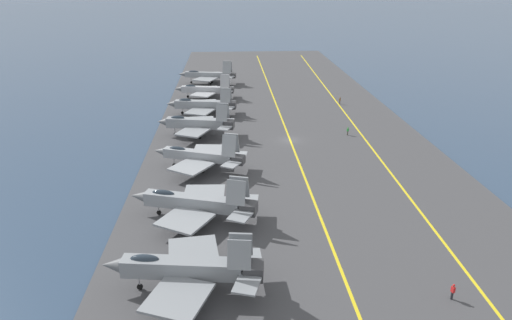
{
  "coord_description": "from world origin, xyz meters",
  "views": [
    {
      "loc": [
        -82.17,
        11.7,
        29.88
      ],
      "look_at": [
        -15.88,
        7.58,
        2.9
      ],
      "focal_mm": 32.0,
      "sensor_mm": 36.0,
      "label": 1
    }
  ],
  "objects_px": {
    "crew_brown_vest": "(340,100)",
    "parked_jet_sixth": "(202,105)",
    "parked_jet_third": "(195,202)",
    "parked_jet_fifth": "(197,123)",
    "parked_jet_second": "(185,268)",
    "parked_jet_fourth": "(201,156)",
    "crew_green_vest": "(348,131)",
    "crew_red_vest": "(453,291)",
    "parked_jet_eighth": "(208,75)",
    "parked_jet_seventh": "(206,89)"
  },
  "relations": [
    {
      "from": "parked_jet_third",
      "to": "crew_brown_vest",
      "type": "distance_m",
      "value": 63.78
    },
    {
      "from": "parked_jet_fourth",
      "to": "crew_green_vest",
      "type": "relative_size",
      "value": 9.26
    },
    {
      "from": "parked_jet_fifth",
      "to": "crew_green_vest",
      "type": "height_order",
      "value": "parked_jet_fifth"
    },
    {
      "from": "parked_jet_fifth",
      "to": "parked_jet_eighth",
      "type": "bearing_deg",
      "value": -0.78
    },
    {
      "from": "parked_jet_sixth",
      "to": "crew_brown_vest",
      "type": "xyz_separation_m",
      "value": [
        7.02,
        -33.26,
        -1.34
      ]
    },
    {
      "from": "crew_brown_vest",
      "to": "parked_jet_sixth",
      "type": "bearing_deg",
      "value": 101.92
    },
    {
      "from": "parked_jet_fifth",
      "to": "parked_jet_sixth",
      "type": "relative_size",
      "value": 0.96
    },
    {
      "from": "parked_jet_second",
      "to": "parked_jet_fourth",
      "type": "relative_size",
      "value": 1.03
    },
    {
      "from": "parked_jet_second",
      "to": "parked_jet_sixth",
      "type": "bearing_deg",
      "value": 1.15
    },
    {
      "from": "parked_jet_third",
      "to": "crew_green_vest",
      "type": "height_order",
      "value": "parked_jet_third"
    },
    {
      "from": "parked_jet_second",
      "to": "parked_jet_seventh",
      "type": "height_order",
      "value": "parked_jet_second"
    },
    {
      "from": "parked_jet_fourth",
      "to": "parked_jet_seventh",
      "type": "distance_m",
      "value": 47.08
    },
    {
      "from": "parked_jet_third",
      "to": "parked_jet_seventh",
      "type": "xyz_separation_m",
      "value": [
        63.17,
        1.16,
        -0.14
      ]
    },
    {
      "from": "parked_jet_third",
      "to": "parked_jet_eighth",
      "type": "relative_size",
      "value": 1.0
    },
    {
      "from": "parked_jet_second",
      "to": "parked_jet_fourth",
      "type": "bearing_deg",
      "value": 0.08
    },
    {
      "from": "parked_jet_fifth",
      "to": "parked_jet_eighth",
      "type": "xyz_separation_m",
      "value": [
        47.03,
        -0.64,
        -0.12
      ]
    },
    {
      "from": "parked_jet_second",
      "to": "parked_jet_third",
      "type": "xyz_separation_m",
      "value": [
        14.72,
        -0.0,
        -0.37
      ]
    },
    {
      "from": "parked_jet_third",
      "to": "parked_jet_fifth",
      "type": "relative_size",
      "value": 1.12
    },
    {
      "from": "parked_jet_sixth",
      "to": "crew_green_vest",
      "type": "height_order",
      "value": "parked_jet_sixth"
    },
    {
      "from": "parked_jet_seventh",
      "to": "crew_red_vest",
      "type": "relative_size",
      "value": 8.88
    },
    {
      "from": "parked_jet_fourth",
      "to": "crew_green_vest",
      "type": "height_order",
      "value": "parked_jet_fourth"
    },
    {
      "from": "parked_jet_sixth",
      "to": "parked_jet_fourth",
      "type": "bearing_deg",
      "value": -177.82
    },
    {
      "from": "parked_jet_eighth",
      "to": "parked_jet_second",
      "type": "bearing_deg",
      "value": -179.41
    },
    {
      "from": "crew_red_vest",
      "to": "crew_green_vest",
      "type": "bearing_deg",
      "value": -2.4
    },
    {
      "from": "parked_jet_second",
      "to": "parked_jet_fifth",
      "type": "distance_m",
      "value": 47.53
    },
    {
      "from": "crew_green_vest",
      "to": "parked_jet_fourth",
      "type": "bearing_deg",
      "value": 119.25
    },
    {
      "from": "parked_jet_sixth",
      "to": "crew_brown_vest",
      "type": "bearing_deg",
      "value": -78.08
    },
    {
      "from": "crew_red_vest",
      "to": "crew_brown_vest",
      "type": "height_order",
      "value": "crew_brown_vest"
    },
    {
      "from": "parked_jet_seventh",
      "to": "crew_red_vest",
      "type": "height_order",
      "value": "parked_jet_seventh"
    },
    {
      "from": "crew_green_vest",
      "to": "crew_brown_vest",
      "type": "bearing_deg",
      "value": -9.49
    },
    {
      "from": "parked_jet_sixth",
      "to": "crew_green_vest",
      "type": "distance_m",
      "value": 33.6
    },
    {
      "from": "parked_jet_seventh",
      "to": "crew_green_vest",
      "type": "xyz_separation_m",
      "value": [
        -31.31,
        -29.25,
        -1.32
      ]
    },
    {
      "from": "parked_jet_third",
      "to": "parked_jet_sixth",
      "type": "height_order",
      "value": "parked_jet_third"
    },
    {
      "from": "parked_jet_third",
      "to": "parked_jet_sixth",
      "type": "distance_m",
      "value": 48.15
    },
    {
      "from": "parked_jet_sixth",
      "to": "crew_green_vest",
      "type": "relative_size",
      "value": 9.45
    },
    {
      "from": "parked_jet_third",
      "to": "parked_jet_fourth",
      "type": "bearing_deg",
      "value": 0.16
    },
    {
      "from": "parked_jet_second",
      "to": "parked_jet_eighth",
      "type": "relative_size",
      "value": 0.95
    },
    {
      "from": "parked_jet_eighth",
      "to": "crew_green_vest",
      "type": "relative_size",
      "value": 10.07
    },
    {
      "from": "crew_green_vest",
      "to": "parked_jet_eighth",
      "type": "bearing_deg",
      "value": 31.22
    },
    {
      "from": "parked_jet_fifth",
      "to": "crew_red_vest",
      "type": "distance_m",
      "value": 57.47
    },
    {
      "from": "parked_jet_seventh",
      "to": "parked_jet_sixth",
      "type": "bearing_deg",
      "value": 179.58
    },
    {
      "from": "parked_jet_fifth",
      "to": "parked_jet_seventh",
      "type": "bearing_deg",
      "value": -0.87
    },
    {
      "from": "parked_jet_third",
      "to": "parked_jet_sixth",
      "type": "bearing_deg",
      "value": 1.51
    },
    {
      "from": "parked_jet_fifth",
      "to": "crew_red_vest",
      "type": "xyz_separation_m",
      "value": [
        -50.35,
        -27.64,
        -1.79
      ]
    },
    {
      "from": "crew_red_vest",
      "to": "crew_brown_vest",
      "type": "distance_m",
      "value": 72.96
    },
    {
      "from": "parked_jet_fifth",
      "to": "crew_brown_vest",
      "type": "bearing_deg",
      "value": -56.36
    },
    {
      "from": "parked_jet_fifth",
      "to": "crew_green_vest",
      "type": "bearing_deg",
      "value": -91.8
    },
    {
      "from": "parked_jet_third",
      "to": "crew_brown_vest",
      "type": "bearing_deg",
      "value": -30.11
    },
    {
      "from": "parked_jet_fourth",
      "to": "parked_jet_fifth",
      "type": "bearing_deg",
      "value": 5.38
    },
    {
      "from": "parked_jet_sixth",
      "to": "crew_brown_vest",
      "type": "height_order",
      "value": "parked_jet_sixth"
    }
  ]
}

